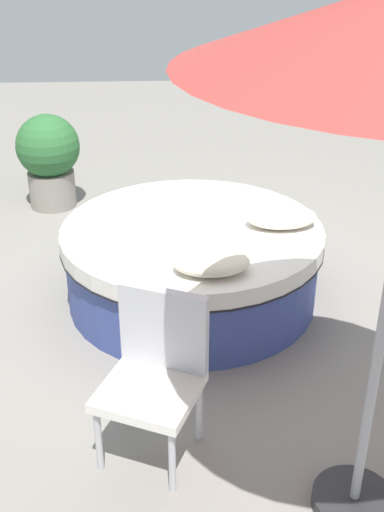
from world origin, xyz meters
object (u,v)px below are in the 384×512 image
throw_pillow_0 (211,262)px  throw_pillow_1 (281,217)px  patio_chair (156,365)px  planter (49,157)px  round_bed (192,262)px

throw_pillow_0 → throw_pillow_1: 0.92m
patio_chair → planter: bearing=-49.3°
round_bed → patio_chair: size_ratio=2.10×
round_bed → patio_chair: 1.67m
round_bed → planter: bearing=-55.2°
throw_pillow_1 → patio_chair: patio_chair is taller
round_bed → patio_chair: (0.29, 1.63, 0.23)m
throw_pillow_0 → throw_pillow_1: bearing=-130.7°
round_bed → throw_pillow_0: throw_pillow_0 is taller
round_bed → planter: 2.45m
throw_pillow_0 → patio_chair: 1.00m
throw_pillow_1 → planter: bearing=-44.2°
patio_chair → throw_pillow_0: bearing=-88.9°
throw_pillow_1 → patio_chair: (0.98, 1.60, -0.16)m
throw_pillow_1 → planter: 2.91m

